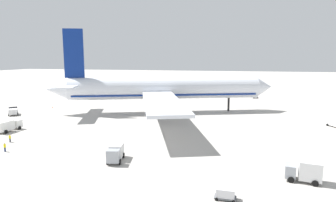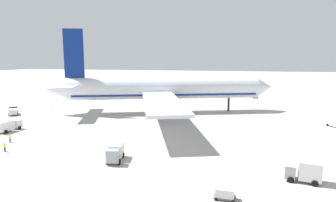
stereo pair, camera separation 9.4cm
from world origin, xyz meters
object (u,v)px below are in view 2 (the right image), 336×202
at_px(baggage_cart_2, 255,96).
at_px(ground_worker_1, 10,138).
at_px(service_truck_0, 13,111).
at_px(baggage_cart_1, 92,90).
at_px(service_truck_3, 8,125).
at_px(service_van, 335,123).
at_px(traffic_cone_1, 241,97).
at_px(traffic_cone_4, 199,96).
at_px(ground_worker_3, 5,147).
at_px(service_truck_4, 115,152).
at_px(traffic_cone_2, 53,107).
at_px(baggage_cart_0, 225,193).
at_px(traffic_cone_0, 106,95).
at_px(service_truck_2, 305,171).
at_px(airliner, 162,89).

height_order(baggage_cart_2, ground_worker_1, ground_worker_1).
distance_m(service_truck_0, baggage_cart_1, 66.78).
height_order(service_truck_3, service_van, service_truck_3).
height_order(baggage_cart_1, traffic_cone_1, traffic_cone_1).
bearing_deg(traffic_cone_4, baggage_cart_2, -2.45).
xyz_separation_m(baggage_cart_1, ground_worker_3, (33.81, -96.35, 0.59)).
xyz_separation_m(service_truck_4, traffic_cone_4, (3.22, 87.33, -1.22)).
bearing_deg(traffic_cone_2, service_truck_4, -44.90).
bearing_deg(ground_worker_3, baggage_cart_1, 109.34).
height_order(service_truck_0, ground_worker_1, service_truck_0).
bearing_deg(baggage_cart_0, service_truck_3, 157.54).
relative_size(service_van, baggage_cart_1, 1.67).
xyz_separation_m(service_van, traffic_cone_0, (-84.64, 41.80, -0.76)).
bearing_deg(traffic_cone_2, service_van, -4.77).
bearing_deg(traffic_cone_2, ground_worker_3, -64.51).
bearing_deg(service_truck_3, ground_worker_3, -49.21).
height_order(baggage_cart_0, traffic_cone_2, baggage_cart_0).
height_order(service_truck_0, traffic_cone_0, service_truck_0).
relative_size(service_truck_4, traffic_cone_1, 9.99).
relative_size(traffic_cone_1, traffic_cone_2, 1.00).
bearing_deg(ground_worker_3, traffic_cone_1, 62.89).
distance_m(traffic_cone_1, traffic_cone_2, 78.96).
bearing_deg(ground_worker_3, traffic_cone_0, 102.10).
bearing_deg(baggage_cart_0, baggage_cart_2, 84.61).
distance_m(service_truck_2, ground_worker_3, 52.71).
distance_m(service_truck_3, baggage_cart_1, 86.53).
xyz_separation_m(service_truck_3, service_van, (78.98, 23.54, -0.47)).
bearing_deg(baggage_cart_1, service_truck_3, -74.78).
distance_m(airliner, ground_worker_3, 49.61).
distance_m(baggage_cart_1, traffic_cone_1, 79.13).
relative_size(service_truck_0, baggage_cart_1, 1.68).
height_order(service_truck_3, traffic_cone_2, service_truck_3).
distance_m(service_truck_0, service_truck_2, 83.81).
relative_size(baggage_cart_1, ground_worker_3, 1.76).
bearing_deg(baggage_cart_0, traffic_cone_2, 139.87).
bearing_deg(service_truck_3, ground_worker_1, -45.54).
bearing_deg(baggage_cart_2, baggage_cart_1, 173.53).
distance_m(service_truck_2, service_van, 40.29).
height_order(service_truck_0, service_truck_3, service_truck_3).
height_order(traffic_cone_1, traffic_cone_2, same).
relative_size(baggage_cart_2, ground_worker_1, 1.91).
bearing_deg(traffic_cone_4, traffic_cone_2, -136.69).
xyz_separation_m(traffic_cone_1, traffic_cone_4, (-19.03, 0.26, 0.00)).
bearing_deg(traffic_cone_0, service_truck_4, -63.14).
bearing_deg(baggage_cart_2, traffic_cone_0, -172.79).
height_order(traffic_cone_2, traffic_cone_4, same).
distance_m(service_truck_0, service_van, 93.24).
xyz_separation_m(traffic_cone_0, traffic_cone_2, (-4.12, -34.40, 0.00)).
distance_m(airliner, baggage_cart_1, 73.89).
xyz_separation_m(ground_worker_3, traffic_cone_1, (44.84, 87.57, -0.58)).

